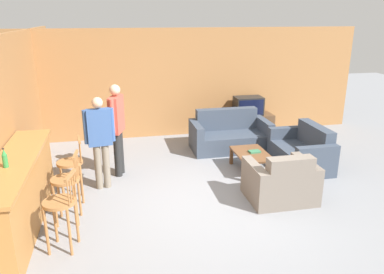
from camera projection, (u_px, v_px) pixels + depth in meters
ground_plane at (212, 204)px, 6.00m from camera, size 24.00×24.00×0.00m
wall_back at (173, 83)px, 9.07m from camera, size 9.40×0.08×2.60m
wall_left at (11, 114)px, 6.26m from camera, size 0.08×8.73×2.60m
bar_counter at (20, 193)px, 5.22m from camera, size 0.55×2.79×1.02m
bar_chair_near at (61, 208)px, 4.68m from camera, size 0.49×0.49×1.05m
bar_chair_mid at (67, 185)px, 5.32m from camera, size 0.44×0.44×1.05m
bar_chair_far at (71, 167)px, 5.93m from camera, size 0.46×0.46×1.05m
couch_far at (229, 136)px, 8.38m from camera, size 1.72×0.89×0.86m
armchair_near at (281, 183)px, 6.03m from camera, size 1.05×0.84×0.84m
loveseat_right at (303, 152)px, 7.43m from camera, size 0.82×1.40×0.83m
coffee_table at (252, 156)px, 7.16m from camera, size 0.60×0.94×0.37m
tv_unit at (247, 124)px, 9.41m from camera, size 1.24×0.54×0.51m
tv at (248, 106)px, 9.26m from camera, size 0.69×0.44×0.45m
bottle at (5, 159)px, 4.77m from camera, size 0.07×0.07×0.26m
book_on_table at (255, 151)px, 7.17m from camera, size 0.23×0.17×0.03m
person_by_window at (117, 125)px, 6.81m from camera, size 0.30×0.54×1.72m
person_by_counter at (100, 138)px, 6.28m from camera, size 0.51×0.21×1.61m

